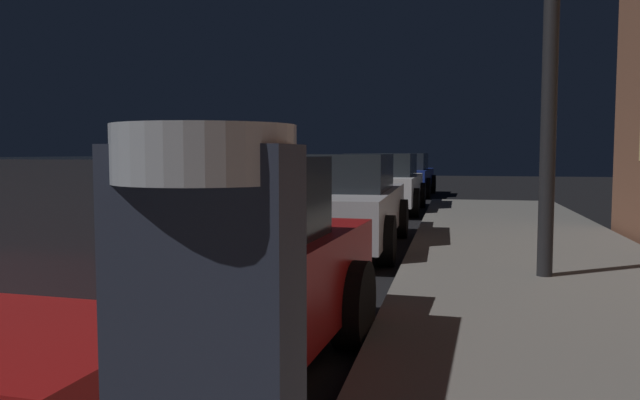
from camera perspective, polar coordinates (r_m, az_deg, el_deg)
name	(u,v)px	position (r m, az deg, el deg)	size (l,w,h in m)	color
car_red	(147,279)	(3.79, -15.58, -6.99)	(2.31, 4.14, 1.43)	maroon
car_silver	(337,202)	(9.45, 1.53, -0.19)	(2.04, 4.42, 1.43)	#B7B7BF
car_white	(382,182)	(15.46, 5.71, 1.62)	(2.02, 4.12, 1.43)	silver
car_blue	(402,175)	(21.27, 7.49, 2.32)	(2.22, 4.09, 1.43)	navy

